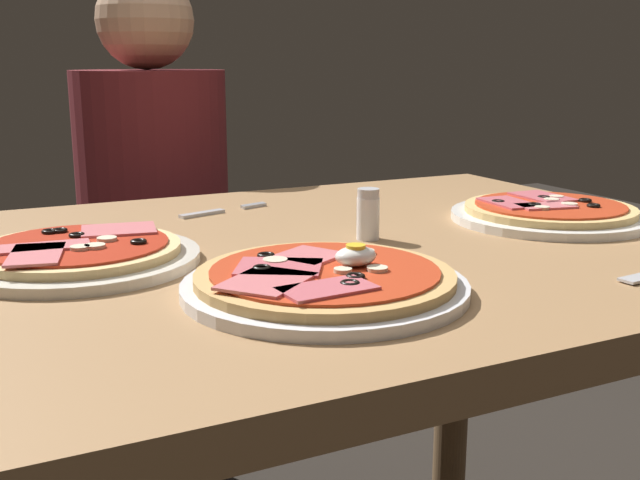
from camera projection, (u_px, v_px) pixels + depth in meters
name	position (u px, v px, depth m)	size (l,w,h in m)	color
dining_table	(331.00, 339.00, 1.01)	(1.06, 0.83, 0.77)	#9E754C
pizza_foreground	(324.00, 281.00, 0.77)	(0.29, 0.29, 0.05)	white
pizza_across_left	(78.00, 254.00, 0.88)	(0.28, 0.28, 0.03)	silver
pizza_across_right	(549.00, 213.00, 1.11)	(0.28, 0.28, 0.03)	white
fork	(218.00, 211.00, 1.17)	(0.16, 0.06, 0.00)	silver
salt_shaker	(368.00, 214.00, 0.99)	(0.03, 0.03, 0.07)	white
diner_person	(157.00, 265.00, 1.69)	(0.32, 0.32, 1.18)	black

